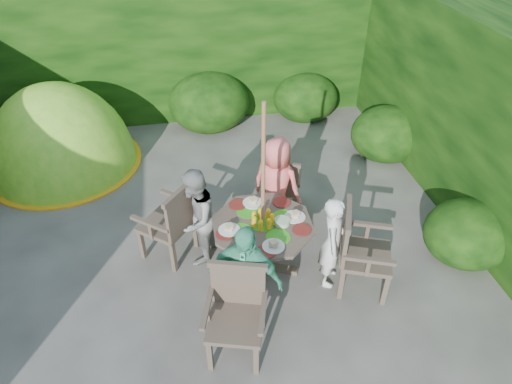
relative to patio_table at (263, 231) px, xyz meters
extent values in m
plane|color=#494541|center=(-0.83, 0.38, -0.59)|extent=(60.00, 60.00, 0.00)
cube|color=black|center=(-0.83, 4.38, 0.66)|extent=(9.00, 1.00, 2.50)
cube|color=black|center=(3.17, 0.38, 0.66)|extent=(1.00, 9.00, 2.50)
cylinder|color=#3F3329|center=(0.00, 0.00, -0.26)|extent=(0.12, 0.12, 0.66)
cube|color=#3F3329|center=(0.00, 0.00, -0.56)|extent=(0.84, 0.44, 0.06)
cube|color=#3F3329|center=(0.00, 0.00, -0.56)|extent=(0.44, 0.84, 0.06)
cylinder|color=#3F3329|center=(0.00, 0.00, 0.09)|extent=(1.59, 1.59, 0.04)
cylinder|color=green|center=(-0.27, -0.07, 0.11)|extent=(0.27, 0.27, 0.00)
cylinder|color=green|center=(0.12, -0.25, 0.11)|extent=(0.27, 0.27, 0.00)
cylinder|color=green|center=(-0.13, 0.25, 0.11)|extent=(0.27, 0.27, 0.00)
cylinder|color=green|center=(0.26, 0.07, 0.11)|extent=(0.27, 0.27, 0.00)
cylinder|color=green|center=(0.00, 0.00, 0.11)|extent=(0.27, 0.27, 0.00)
cylinder|color=white|center=(0.38, 0.04, 0.12)|extent=(0.24, 0.24, 0.01)
cylinder|color=white|center=(-0.04, 0.39, 0.12)|extent=(0.24, 0.24, 0.01)
cylinder|color=white|center=(-0.39, -0.04, 0.12)|extent=(0.24, 0.24, 0.01)
cylinder|color=white|center=(0.04, -0.38, 0.12)|extent=(0.24, 0.24, 0.01)
cylinder|color=red|center=(0.40, -0.18, 0.12)|extent=(0.21, 0.21, 0.01)
cylinder|color=red|center=(0.29, 0.33, 0.12)|extent=(0.21, 0.21, 0.01)
cylinder|color=red|center=(-0.23, 0.39, 0.12)|extent=(0.21, 0.21, 0.01)
cylinder|color=red|center=(-0.44, -0.09, 0.12)|extent=(0.21, 0.21, 0.01)
cylinder|color=red|center=(-0.05, -0.44, 0.12)|extent=(0.21, 0.21, 0.01)
cylinder|color=#68B746|center=(0.21, -0.04, 0.14)|extent=(0.17, 0.17, 0.06)
cylinder|color=brown|center=(0.00, 0.00, 0.51)|extent=(0.06, 0.06, 2.20)
cube|color=#3F3329|center=(1.07, -0.48, -0.12)|extent=(0.71, 0.72, 0.05)
cube|color=#3F3329|center=(1.21, -0.79, -0.36)|extent=(0.07, 0.07, 0.45)
cube|color=#3F3329|center=(1.38, -0.34, -0.36)|extent=(0.07, 0.07, 0.45)
cube|color=#3F3329|center=(0.77, -0.62, -0.36)|extent=(0.07, 0.07, 0.45)
cube|color=#3F3329|center=(0.94, -0.17, -0.36)|extent=(0.07, 0.07, 0.45)
cube|color=#3F3329|center=(0.83, -0.39, 0.17)|extent=(0.24, 0.54, 0.54)
cube|color=#3F3329|center=(0.97, -0.74, 0.09)|extent=(0.52, 0.24, 0.04)
cube|color=#3F3329|center=(1.17, -0.22, 0.09)|extent=(0.52, 0.24, 0.04)
cube|color=#3F3329|center=(-1.08, 0.48, -0.13)|extent=(0.77, 0.77, 0.05)
cube|color=#3F3329|center=(-1.12, 0.81, -0.36)|extent=(0.08, 0.08, 0.45)
cube|color=#3F3329|center=(-1.41, 0.44, -0.36)|extent=(0.08, 0.08, 0.45)
cube|color=#3F3329|center=(-0.75, 0.52, -0.36)|extent=(0.08, 0.08, 0.45)
cube|color=#3F3329|center=(-1.05, 0.15, -0.36)|extent=(0.08, 0.08, 0.45)
cube|color=#3F3329|center=(-0.88, 0.32, 0.16)|extent=(0.38, 0.46, 0.54)
cube|color=#3F3329|center=(-0.91, 0.70, 0.09)|extent=(0.45, 0.38, 0.04)
cube|color=#3F3329|center=(-1.26, 0.26, 0.09)|extent=(0.45, 0.38, 0.04)
cube|color=#3F3329|center=(0.48, 1.08, -0.20)|extent=(0.59, 0.58, 0.05)
cube|color=#3F3329|center=(0.73, 1.20, -0.40)|extent=(0.06, 0.06, 0.38)
cube|color=#3F3329|center=(0.35, 1.33, -0.40)|extent=(0.06, 0.06, 0.38)
cube|color=#3F3329|center=(0.60, 0.83, -0.40)|extent=(0.06, 0.06, 0.38)
cube|color=#3F3329|center=(0.22, 0.95, -0.40)|extent=(0.06, 0.06, 0.38)
cube|color=#3F3329|center=(0.41, 0.87, 0.05)|extent=(0.46, 0.19, 0.45)
cube|color=#3F3329|center=(0.70, 1.00, -0.01)|extent=(0.19, 0.45, 0.04)
cube|color=#3F3329|center=(0.25, 1.15, -0.01)|extent=(0.19, 0.45, 0.04)
cube|color=#3F3329|center=(-0.48, -1.08, -0.15)|extent=(0.65, 0.64, 0.05)
cube|color=#3F3329|center=(-0.76, -1.23, -0.38)|extent=(0.06, 0.06, 0.43)
cube|color=#3F3329|center=(-0.33, -1.35, -0.38)|extent=(0.06, 0.06, 0.43)
cube|color=#3F3329|center=(-0.63, -0.80, -0.38)|extent=(0.06, 0.06, 0.43)
cube|color=#3F3329|center=(-0.21, -0.93, -0.38)|extent=(0.06, 0.06, 0.43)
cube|color=#3F3329|center=(-0.41, -0.84, 0.12)|extent=(0.52, 0.19, 0.51)
cube|color=#3F3329|center=(-0.74, -1.00, 0.05)|extent=(0.19, 0.50, 0.04)
cube|color=#3F3329|center=(-0.23, -1.15, 0.05)|extent=(0.19, 0.50, 0.04)
imported|color=white|center=(0.73, -0.32, 0.00)|extent=(0.43, 0.50, 1.17)
imported|color=gray|center=(-0.73, 0.33, 0.04)|extent=(0.67, 0.75, 1.26)
imported|color=#FF6C69|center=(0.32, 0.73, 0.08)|extent=(0.77, 0.73, 1.33)
imported|color=#4DB58B|center=(-0.33, -0.73, 0.07)|extent=(0.84, 0.66, 1.32)
ellipsoid|color=#6BC526|center=(-2.65, 2.78, -0.59)|extent=(2.51, 2.51, 2.70)
ellipsoid|color=black|center=(-2.77, 2.03, -0.59)|extent=(0.81, 0.51, 0.93)
cylinder|color=#F4A319|center=(-2.65, 2.78, -0.57)|extent=(2.36, 2.36, 0.03)
camera|label=1|loc=(-0.80, -3.79, 3.50)|focal=32.00mm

